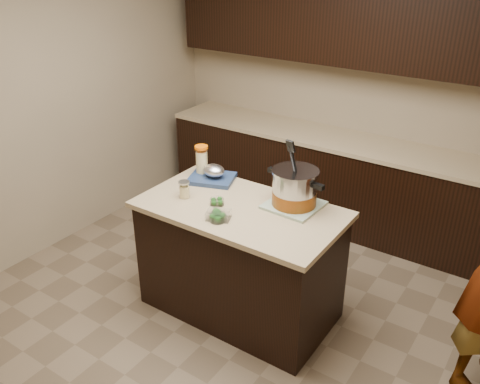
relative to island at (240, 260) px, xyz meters
name	(u,v)px	position (x,y,z in m)	size (l,w,h in m)	color
ground_plane	(240,308)	(0.00, 0.00, -0.45)	(4.00, 4.00, 0.00)	brown
room_shell	(240,94)	(0.00, 0.00, 1.26)	(4.04, 4.04, 2.72)	tan
back_cabinets	(342,133)	(0.00, 1.74, 0.49)	(3.60, 0.63, 2.33)	black
island	(240,260)	(0.00, 0.00, 0.00)	(1.46, 0.81, 0.90)	black
dish_towel	(294,205)	(0.31, 0.23, 0.46)	(0.36, 0.36, 0.02)	#537C55
stock_pot	(295,190)	(0.31, 0.22, 0.58)	(0.47, 0.37, 0.47)	#B7B7BC
lemonade_pitcher	(202,162)	(-0.55, 0.27, 0.57)	(0.14, 0.14, 0.25)	beige
mason_jar	(184,190)	(-0.42, -0.10, 0.51)	(0.10, 0.10, 0.14)	beige
broccoli_tub_left	(217,202)	(-0.16, -0.06, 0.47)	(0.13, 0.13, 0.05)	silver
broccoli_tub_right	(217,218)	(-0.01, -0.25, 0.47)	(0.14, 0.14, 0.05)	silver
broccoli_tub_rect	(219,215)	(-0.03, -0.22, 0.47)	(0.19, 0.16, 0.06)	silver
blue_tray	(213,176)	(-0.43, 0.24, 0.49)	(0.42, 0.37, 0.13)	navy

